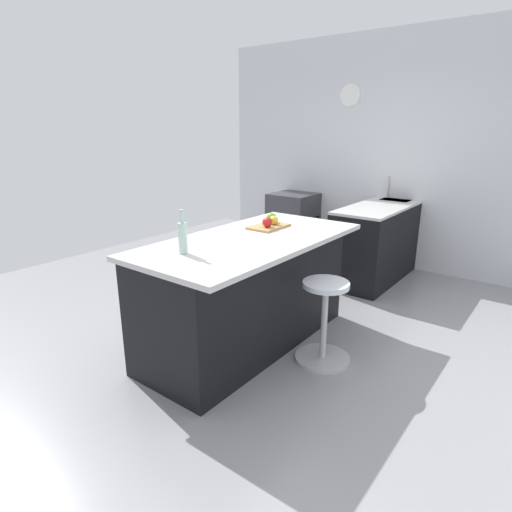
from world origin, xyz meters
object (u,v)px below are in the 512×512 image
object	(u,v)px
apple_yellow	(274,220)
apple_red	(267,222)
stool_by_window	(324,324)
cutting_board	(269,227)
oven_range	(293,223)
water_bottle	(183,237)
kitchen_island	(247,291)
apple_green	(271,217)

from	to	relation	value
apple_yellow	apple_red	bearing A→B (deg)	6.43
stool_by_window	apple_red	world-z (taller)	apple_red
stool_by_window	cutting_board	world-z (taller)	cutting_board
stool_by_window	apple_red	xyz separation A→B (m)	(-0.18, -0.69, 0.69)
oven_range	apple_yellow	world-z (taller)	apple_yellow
stool_by_window	apple_yellow	bearing A→B (deg)	-113.08
apple_yellow	water_bottle	bearing A→B (deg)	-1.59
water_bottle	stool_by_window	bearing A→B (deg)	136.17
kitchen_island	apple_green	distance (m)	0.74
apple_red	kitchen_island	bearing A→B (deg)	4.22
apple_green	water_bottle	bearing A→B (deg)	2.47
stool_by_window	water_bottle	distance (m)	1.30
oven_range	apple_yellow	xyz separation A→B (m)	(2.16, 1.17, 0.57)
stool_by_window	water_bottle	xyz separation A→B (m)	(0.76, -0.73, 0.75)
stool_by_window	cutting_board	bearing A→B (deg)	-108.89
kitchen_island	apple_red	bearing A→B (deg)	-175.78
apple_red	oven_range	bearing A→B (deg)	-152.65
kitchen_island	stool_by_window	bearing A→B (deg)	101.45
kitchen_island	apple_yellow	world-z (taller)	apple_yellow
kitchen_island	cutting_board	world-z (taller)	cutting_board
oven_range	kitchen_island	size ratio (longest dim) A/B	0.44
oven_range	apple_green	bearing A→B (deg)	27.48
cutting_board	apple_yellow	world-z (taller)	apple_yellow
kitchen_island	stool_by_window	distance (m)	0.70
apple_yellow	water_bottle	xyz separation A→B (m)	(1.06, -0.03, 0.06)
apple_green	cutting_board	bearing A→B (deg)	25.66
cutting_board	apple_green	size ratio (longest dim) A/B	4.09
oven_range	cutting_board	bearing A→B (deg)	27.38
kitchen_island	stool_by_window	size ratio (longest dim) A/B	2.98
kitchen_island	water_bottle	xyz separation A→B (m)	(0.63, -0.07, 0.59)
water_bottle	cutting_board	bearing A→B (deg)	179.35
oven_range	cutting_board	distance (m)	2.55
water_bottle	oven_range	bearing A→B (deg)	-160.60
kitchen_island	apple_green	xyz separation A→B (m)	(-0.51, -0.12, 0.53)
kitchen_island	apple_yellow	bearing A→B (deg)	-175.19
apple_green	apple_yellow	bearing A→B (deg)	47.11
water_bottle	apple_red	bearing A→B (deg)	177.42
stool_by_window	apple_yellow	xyz separation A→B (m)	(-0.30, -0.70, 0.69)
oven_range	kitchen_island	distance (m)	2.86
apple_yellow	apple_green	distance (m)	0.11
kitchen_island	water_bottle	distance (m)	0.86
stool_by_window	apple_red	size ratio (longest dim) A/B	7.54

